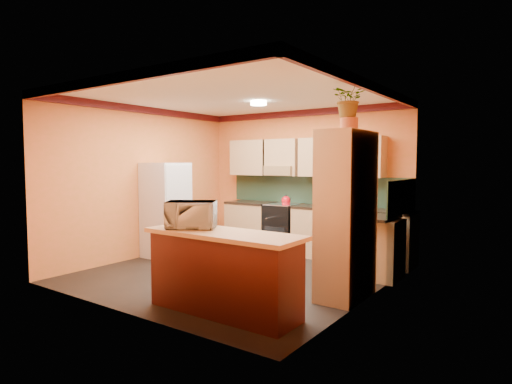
# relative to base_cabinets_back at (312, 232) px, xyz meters

# --- Properties ---
(room_shell) EXTENTS (4.24, 4.24, 2.72)m
(room_shell) POSITION_rel_base_cabinets_back_xyz_m (-0.34, -1.52, 1.65)
(room_shell) COLOR black
(room_shell) RESTS_ON ground
(base_cabinets_back) EXTENTS (3.65, 0.60, 0.88)m
(base_cabinets_back) POSITION_rel_base_cabinets_back_xyz_m (0.00, 0.00, 0.00)
(base_cabinets_back) COLOR tan
(base_cabinets_back) RESTS_ON ground
(countertop_back) EXTENTS (3.65, 0.62, 0.04)m
(countertop_back) POSITION_rel_base_cabinets_back_xyz_m (0.00, -0.00, 0.46)
(countertop_back) COLOR black
(countertop_back) RESTS_ON base_cabinets_back
(stove) EXTENTS (0.58, 0.58, 0.91)m
(stove) POSITION_rel_base_cabinets_back_xyz_m (-0.62, -0.00, 0.02)
(stove) COLOR black
(stove) RESTS_ON ground
(kettle) EXTENTS (0.17, 0.17, 0.18)m
(kettle) POSITION_rel_base_cabinets_back_xyz_m (-0.52, -0.05, 0.56)
(kettle) COLOR red
(kettle) RESTS_ON stove
(sink) EXTENTS (0.48, 0.40, 0.03)m
(sink) POSITION_rel_base_cabinets_back_xyz_m (0.78, 0.00, 0.50)
(sink) COLOR silver
(sink) RESTS_ON countertop_back
(base_cabinets_right) EXTENTS (0.60, 0.80, 0.88)m
(base_cabinets_right) POSITION_rel_base_cabinets_back_xyz_m (1.44, -0.82, 0.00)
(base_cabinets_right) COLOR tan
(base_cabinets_right) RESTS_ON ground
(countertop_right) EXTENTS (0.62, 0.80, 0.04)m
(countertop_right) POSITION_rel_base_cabinets_back_xyz_m (1.44, -0.82, 0.46)
(countertop_right) COLOR black
(countertop_right) RESTS_ON base_cabinets_right
(fridge) EXTENTS (0.68, 0.66, 1.70)m
(fridge) POSITION_rel_base_cabinets_back_xyz_m (-2.11, -1.61, 0.41)
(fridge) COLOR silver
(fridge) RESTS_ON ground
(pantry) EXTENTS (0.48, 0.90, 2.10)m
(pantry) POSITION_rel_base_cabinets_back_xyz_m (1.49, -1.94, 0.61)
(pantry) COLOR tan
(pantry) RESTS_ON ground
(fern_pot) EXTENTS (0.22, 0.22, 0.16)m
(fern_pot) POSITION_rel_base_cabinets_back_xyz_m (1.49, -1.89, 1.74)
(fern_pot) COLOR #AF512A
(fern_pot) RESTS_ON pantry
(fern) EXTENTS (0.52, 0.50, 0.46)m
(fern) POSITION_rel_base_cabinets_back_xyz_m (1.49, -1.89, 2.05)
(fern) COLOR tan
(fern) RESTS_ON fern_pot
(breakfast_bar) EXTENTS (1.80, 0.55, 0.88)m
(breakfast_bar) POSITION_rel_base_cabinets_back_xyz_m (0.58, -3.25, 0.00)
(breakfast_bar) COLOR #521B13
(breakfast_bar) RESTS_ON ground
(bar_top) EXTENTS (1.90, 0.65, 0.05)m
(bar_top) POSITION_rel_base_cabinets_back_xyz_m (0.58, -3.25, 0.47)
(bar_top) COLOR tan
(bar_top) RESTS_ON breakfast_bar
(microwave) EXTENTS (0.69, 0.64, 0.32)m
(microwave) POSITION_rel_base_cabinets_back_xyz_m (0.09, -3.25, 0.65)
(microwave) COLOR silver
(microwave) RESTS_ON bar_top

